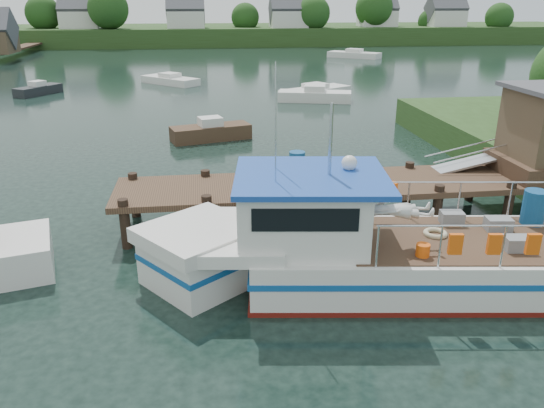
{
  "coord_description": "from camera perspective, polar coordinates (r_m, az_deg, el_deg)",
  "views": [
    {
      "loc": [
        -2.99,
        -16.62,
        7.17
      ],
      "look_at": [
        -1.0,
        -1.5,
        1.3
      ],
      "focal_mm": 35.0,
      "sensor_mm": 36.0,
      "label": 1
    }
  ],
  "objects": [
    {
      "name": "ground_plane",
      "position": [
        18.34,
        2.49,
        -1.97
      ],
      "size": [
        160.0,
        160.0,
        0.0
      ],
      "primitive_type": "plane",
      "color": "black"
    },
    {
      "name": "far_shore",
      "position": [
        99.16,
        -6.06,
        18.02
      ],
      "size": [
        140.0,
        42.55,
        9.22
      ],
      "color": "#2A471D",
      "rests_on": "ground"
    },
    {
      "name": "dock",
      "position": [
        19.77,
        21.6,
        5.13
      ],
      "size": [
        16.6,
        3.0,
        4.78
      ],
      "color": "#463021",
      "rests_on": "ground"
    },
    {
      "name": "lobster_boat",
      "position": [
        14.24,
        9.13,
        -4.68
      ],
      "size": [
        12.08,
        4.8,
        5.81
      ],
      "rotation": [
        0.0,
        0.0,
        -0.13
      ],
      "color": "silver",
      "rests_on": "ground"
    },
    {
      "name": "moored_rowboat",
      "position": [
        29.45,
        -6.61,
        7.76
      ],
      "size": [
        4.53,
        2.56,
        1.25
      ],
      "rotation": [
        0.0,
        0.0,
        -0.25
      ],
      "color": "#463021",
      "rests_on": "ground"
    },
    {
      "name": "moored_far",
      "position": [
        74.15,
        8.83,
        15.61
      ],
      "size": [
        6.87,
        6.1,
        1.17
      ],
      "rotation": [
        0.0,
        0.0,
        -0.4
      ],
      "color": "silver",
      "rests_on": "ground"
    },
    {
      "name": "moored_b",
      "position": [
        41.02,
        4.61,
        11.56
      ],
      "size": [
        5.74,
        3.2,
        1.2
      ],
      "rotation": [
        0.0,
        0.0,
        0.35
      ],
      "color": "silver",
      "rests_on": "ground"
    },
    {
      "name": "moored_c",
      "position": [
        43.65,
        4.68,
        12.02
      ],
      "size": [
        6.34,
        5.0,
        0.97
      ],
      "rotation": [
        0.0,
        0.0,
        0.37
      ],
      "color": "silver",
      "rests_on": "ground"
    },
    {
      "name": "moored_d",
      "position": [
        50.62,
        -10.91,
        12.98
      ],
      "size": [
        5.56,
        5.6,
        1.0
      ],
      "rotation": [
        0.0,
        0.0,
        0.25
      ],
      "color": "silver",
      "rests_on": "ground"
    },
    {
      "name": "moored_e",
      "position": [
        47.93,
        -23.84,
        11.2
      ],
      "size": [
        3.28,
        4.05,
        1.09
      ],
      "rotation": [
        0.0,
        0.0,
        -0.4
      ],
      "color": "black",
      "rests_on": "ground"
    }
  ]
}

